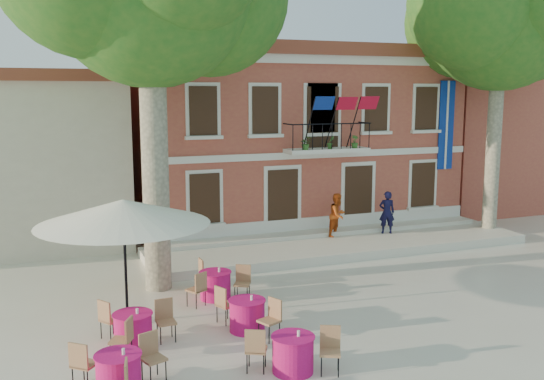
{
  "coord_description": "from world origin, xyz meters",
  "views": [
    {
      "loc": [
        -7.98,
        -14.71,
        5.64
      ],
      "look_at": [
        -0.98,
        3.5,
        2.48
      ],
      "focal_mm": 40.0,
      "sensor_mm": 36.0,
      "label": 1
    }
  ],
  "objects": [
    {
      "name": "neighbor_east",
      "position": [
        14.0,
        11.0,
        3.22
      ],
      "size": [
        9.4,
        9.4,
        6.4
      ],
      "color": "#B1583F",
      "rests_on": "ground"
    },
    {
      "name": "cafe_table_0",
      "position": [
        -6.83,
        -3.65,
        0.43
      ],
      "size": [
        1.84,
        1.77,
        0.95
      ],
      "color": "#CD136F",
      "rests_on": "ground"
    },
    {
      "name": "terrace",
      "position": [
        2.0,
        4.4,
        0.15
      ],
      "size": [
        14.0,
        3.4,
        0.3
      ],
      "primitive_type": "cube",
      "color": "silver",
      "rests_on": "ground"
    },
    {
      "name": "cafe_table_2",
      "position": [
        -6.27,
        -1.59,
        0.43
      ],
      "size": [
        1.66,
        1.87,
        0.95
      ],
      "color": "#CD136F",
      "rests_on": "ground"
    },
    {
      "name": "cafe_table_3",
      "position": [
        -3.68,
        0.82,
        0.43
      ],
      "size": [
        1.87,
        1.64,
        0.95
      ],
      "color": "#CD136F",
      "rests_on": "ground"
    },
    {
      "name": "pedestrian_orange",
      "position": [
        2.24,
        5.06,
        1.12
      ],
      "size": [
        1.0,
        0.93,
        1.63
      ],
      "primitive_type": "imported",
      "rotation": [
        0.0,
        0.0,
        0.52
      ],
      "color": "#CC5018",
      "rests_on": "terrace"
    },
    {
      "name": "patio_umbrella",
      "position": [
        -6.2,
        -0.1,
        2.79
      ],
      "size": [
        4.17,
        4.17,
        3.1
      ],
      "color": "black",
      "rests_on": "ground"
    },
    {
      "name": "pedestrian_navy",
      "position": [
        4.23,
        4.85,
        1.12
      ],
      "size": [
        0.69,
        0.57,
        1.63
      ],
      "primitive_type": "imported",
      "rotation": [
        0.0,
        0.0,
        2.78
      ],
      "color": "black",
      "rests_on": "terrace"
    },
    {
      "name": "cafe_table_1",
      "position": [
        -3.42,
        -4.04,
        0.42
      ],
      "size": [
        1.91,
        1.22,
        0.95
      ],
      "color": "#CD136F",
      "rests_on": "ground"
    },
    {
      "name": "ground",
      "position": [
        0.0,
        0.0,
        0.0
      ],
      "size": [
        90.0,
        90.0,
        0.0
      ],
      "primitive_type": "plane",
      "color": "beige",
      "rests_on": "ground"
    },
    {
      "name": "plane_tree_east",
      "position": [
        8.6,
        4.26,
        8.55
      ],
      "size": [
        5.88,
        5.88,
        11.55
      ],
      "color": "#A59E84",
      "rests_on": "ground"
    },
    {
      "name": "main_building",
      "position": [
        2.0,
        9.99,
        3.78
      ],
      "size": [
        13.5,
        9.59,
        7.5
      ],
      "color": "#B1583F",
      "rests_on": "ground"
    },
    {
      "name": "cafe_table_4",
      "position": [
        -3.6,
        -1.66,
        0.42
      ],
      "size": [
        1.16,
        1.93,
        0.95
      ],
      "color": "#CD136F",
      "rests_on": "ground"
    }
  ]
}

